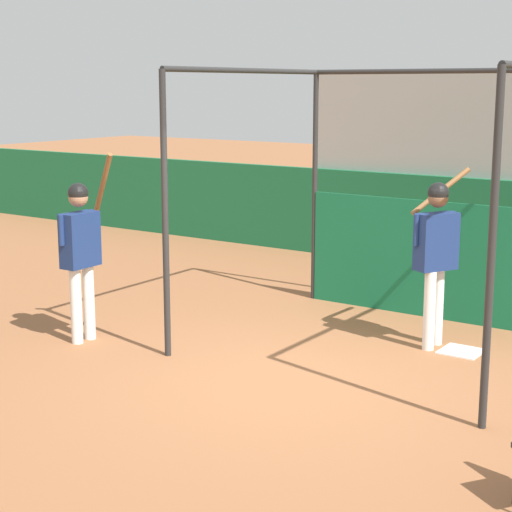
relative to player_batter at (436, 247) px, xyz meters
name	(u,v)px	position (x,y,z in m)	size (l,w,h in m)	color
ground_plane	(289,380)	(-0.73, -1.87, -1.15)	(60.00, 60.00, 0.00)	#935B38
outfield_wall	(493,228)	(-0.73, 4.02, -0.40)	(24.00, 0.12, 1.49)	#196038
batting_cage	(420,223)	(-0.48, 0.63, 0.14)	(3.62, 3.18, 3.11)	#282828
home_plate	(461,351)	(0.35, -0.01, -1.14)	(0.44, 0.44, 0.02)	white
player_batter	(436,247)	(0.00, 0.00, 0.00)	(0.59, 0.95, 1.99)	white
player_waiting	(81,245)	(-3.42, -2.07, -0.02)	(0.56, 0.80, 2.17)	white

